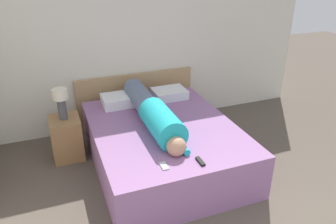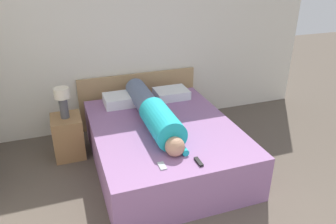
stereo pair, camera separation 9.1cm
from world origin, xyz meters
name	(u,v)px [view 2 (the right image)]	position (x,y,z in m)	size (l,w,h in m)	color
wall_back	(139,39)	(0.00, 3.75, 1.30)	(5.41, 0.06, 2.60)	silver
bed	(164,145)	(-0.05, 2.50, 0.27)	(1.65, 2.08, 0.54)	#936699
headboard	(139,99)	(-0.05, 3.68, 0.40)	(1.77, 0.04, 0.80)	tan
nightstand	(68,136)	(-1.14, 3.09, 0.27)	(0.37, 0.42, 0.55)	olive
table_lamp	(63,99)	(-1.14, 3.09, 0.80)	(0.19, 0.19, 0.39)	#4C4C51
person_lying	(154,113)	(-0.15, 2.58, 0.69)	(0.33, 1.72, 0.33)	tan
pillow_near_headboard	(122,100)	(-0.38, 3.28, 0.60)	(0.49, 0.36, 0.13)	white
pillow_second	(171,93)	(0.33, 3.28, 0.60)	(0.46, 0.36, 0.12)	white
tv_remote	(199,162)	(0.02, 1.65, 0.55)	(0.04, 0.15, 0.02)	black
cell_phone	(162,166)	(-0.33, 1.71, 0.54)	(0.06, 0.13, 0.01)	#B2B7BC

